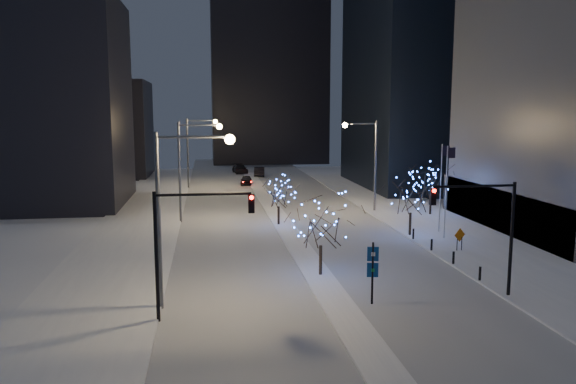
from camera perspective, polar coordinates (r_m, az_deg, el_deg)
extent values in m
plane|color=white|center=(32.12, 5.49, -12.03)|extent=(160.00, 160.00, 0.00)
cube|color=#A7ADB6|center=(65.59, -1.75, -1.47)|extent=(20.00, 130.00, 0.02)
cube|color=white|center=(60.70, -1.22, -2.20)|extent=(2.00, 80.00, 0.15)
cube|color=white|center=(55.16, 15.80, -3.59)|extent=(10.00, 90.00, 0.15)
cube|color=white|center=(50.91, -15.68, -4.56)|extent=(8.00, 90.00, 0.15)
cube|color=black|center=(72.28, -25.18, 8.21)|extent=(22.00, 18.00, 24.00)
cube|color=black|center=(101.04, -19.03, 6.07)|extent=(18.00, 16.00, 16.00)
cube|color=black|center=(122.35, -2.03, 12.92)|extent=(24.00, 14.00, 42.00)
cylinder|color=#595E66|center=(31.95, -13.00, -2.99)|extent=(0.24, 0.24, 10.00)
cylinder|color=#595E66|center=(31.28, -9.62, 5.55)|extent=(4.00, 0.16, 0.16)
sphere|color=#FFC17F|center=(31.30, -5.93, 5.35)|extent=(0.56, 0.56, 0.56)
cylinder|color=#595E66|center=(56.63, -10.96, 1.93)|extent=(0.24, 0.24, 10.00)
cylinder|color=#595E66|center=(56.26, -9.04, 6.73)|extent=(4.00, 0.16, 0.16)
sphere|color=#FFC17F|center=(56.27, -6.99, 6.62)|extent=(0.56, 0.56, 0.56)
cylinder|color=#595E66|center=(81.51, -10.16, 3.85)|extent=(0.24, 0.24, 10.00)
cylinder|color=#595E66|center=(81.25, -8.82, 7.19)|extent=(4.00, 0.16, 0.16)
sphere|color=#FFC17F|center=(81.26, -7.40, 7.11)|extent=(0.56, 0.56, 0.56)
cylinder|color=#595E66|center=(62.29, 8.87, 2.55)|extent=(0.24, 0.24, 10.00)
cylinder|color=#595E66|center=(61.51, 7.40, 6.89)|extent=(3.50, 0.16, 0.16)
sphere|color=#FFC17F|center=(61.07, 5.80, 6.77)|extent=(0.56, 0.56, 0.56)
cylinder|color=black|center=(30.34, -13.22, -6.51)|extent=(0.20, 0.20, 7.00)
cylinder|color=black|center=(29.56, -8.60, -0.24)|extent=(5.00, 0.14, 0.14)
cube|color=black|center=(29.73, -3.75, -1.18)|extent=(0.32, 0.28, 1.00)
sphere|color=#FF0C05|center=(29.49, -3.73, -0.57)|extent=(0.22, 0.22, 0.22)
cylinder|color=black|center=(35.89, 21.74, -4.59)|extent=(0.20, 0.20, 7.00)
cylinder|color=black|center=(34.15, 18.40, 0.57)|extent=(5.00, 0.14, 0.14)
cube|color=black|center=(33.18, 14.49, -0.44)|extent=(0.32, 0.28, 1.00)
sphere|color=#FF0C05|center=(32.97, 14.64, 0.11)|extent=(0.22, 0.22, 0.22)
cylinder|color=silver|center=(50.06, 15.74, -0.04)|extent=(0.10, 0.10, 8.00)
cube|color=black|center=(49.84, 16.26, 3.84)|extent=(0.70, 0.03, 0.90)
cylinder|color=silver|center=(52.56, 15.24, 0.37)|extent=(0.10, 0.10, 8.00)
cube|color=black|center=(52.36, 15.73, 4.06)|extent=(0.70, 0.03, 0.90)
cylinder|color=black|center=(39.00, 18.92, -7.84)|extent=(0.16, 0.16, 0.90)
cylinder|color=black|center=(42.46, 16.46, -6.42)|extent=(0.16, 0.16, 0.90)
cylinder|color=black|center=(46.00, 14.38, -5.21)|extent=(0.16, 0.16, 0.90)
cylinder|color=black|center=(49.62, 12.61, -4.16)|extent=(0.16, 0.16, 0.90)
imported|color=black|center=(84.63, -4.26, 1.19)|extent=(2.06, 4.23, 1.39)
imported|color=black|center=(95.61, -2.93, 2.09)|extent=(2.23, 5.06, 1.62)
imported|color=black|center=(100.42, -4.90, 2.35)|extent=(2.84, 5.59, 1.55)
cylinder|color=black|center=(38.11, 3.33, -6.91)|extent=(0.22, 0.22, 2.00)
cylinder|color=black|center=(54.54, -0.97, -2.39)|extent=(0.22, 0.22, 1.75)
cylinder|color=black|center=(51.10, 12.30, -3.17)|extent=(0.22, 0.22, 1.99)
cylinder|color=black|center=(61.70, 14.27, -1.31)|extent=(0.22, 0.22, 1.92)
cylinder|color=black|center=(32.97, 8.58, -8.19)|extent=(0.13, 0.13, 3.67)
cube|color=navy|center=(32.66, 8.63, -6.24)|extent=(0.65, 0.23, 0.84)
cube|color=navy|center=(32.91, 8.59, -7.84)|extent=(0.65, 0.23, 0.84)
cylinder|color=black|center=(46.46, 16.80, -5.07)|extent=(0.06, 0.06, 1.06)
cylinder|color=black|center=(46.63, 17.23, -5.04)|extent=(0.06, 0.06, 1.06)
cube|color=orange|center=(46.39, 17.05, -4.19)|extent=(1.04, 0.40, 1.09)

